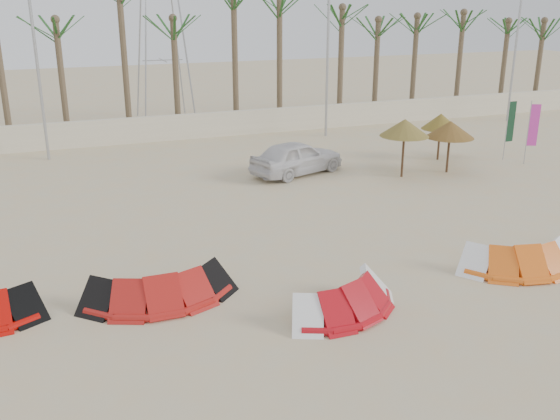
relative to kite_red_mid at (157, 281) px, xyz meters
name	(u,v)px	position (x,y,z in m)	size (l,w,h in m)	color
ground	(383,356)	(3.89, -4.41, -0.42)	(120.00, 120.00, 0.00)	#B5AC8D
boundary_wall	(169,128)	(3.89, 17.59, 0.23)	(60.00, 0.30, 1.30)	beige
palm_line	(170,10)	(4.56, 19.09, 6.02)	(52.00, 4.00, 7.70)	brown
lamp_b	(34,29)	(-2.07, 15.59, 5.35)	(1.25, 0.14, 11.00)	#A5A8AD
lamp_c	(329,24)	(11.93, 15.59, 5.35)	(1.25, 0.14, 11.00)	#A5A8AD
lamp_d	(519,21)	(23.93, 15.59, 5.35)	(1.25, 0.14, 11.00)	#A5A8AD
pylon	(166,119)	(4.89, 23.59, -0.42)	(3.00, 3.00, 14.00)	#A5A8AD
kite_red_mid	(157,281)	(0.00, 0.00, 0.00)	(3.69, 1.56, 0.90)	#A41713
kite_red_right	(340,292)	(3.99, -2.16, 0.00)	(3.50, 2.41, 0.90)	#AC0C14
kite_orange	(514,253)	(9.52, -1.71, 0.00)	(3.62, 2.14, 0.90)	orange
parasol_left	(405,128)	(11.48, 7.26, 1.64)	(2.02, 2.02, 2.42)	#4C331E
parasol_mid	(450,129)	(13.65, 7.20, 1.42)	(2.03, 2.03, 2.20)	#4C331E
parasol_right	(441,121)	(14.55, 9.16, 1.34)	(1.71, 1.71, 2.12)	#4C331E
flag_pink	(532,127)	(17.86, 7.11, 1.25)	(0.44, 0.19, 2.83)	#A5A8AD
flag_green	(510,123)	(17.52, 8.08, 1.24)	(0.45, 0.05, 2.80)	#A5A8AD
car	(297,157)	(7.59, 9.24, 0.29)	(1.68, 4.18, 1.43)	silver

